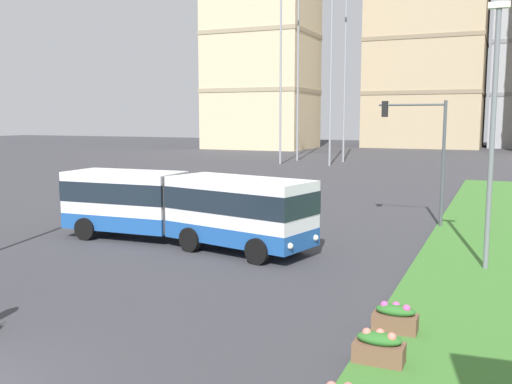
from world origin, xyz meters
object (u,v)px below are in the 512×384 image
traffic_light_far_right (423,142)px  flower_planter_2 (395,318)px  articulated_bus (184,206)px  apartment_tower_west (262,9)px  car_silver_hatch (207,197)px  flower_planter_1 (379,347)px  streetlight_median (493,127)px  apartment_tower_westcentre (428,45)px

traffic_light_far_right → flower_planter_2: bearing=-84.7°
articulated_bus → flower_planter_2: bearing=-33.9°
traffic_light_far_right → apartment_tower_west: apartment_tower_west is taller
car_silver_hatch → flower_planter_2: 20.57m
articulated_bus → car_silver_hatch: 9.26m
flower_planter_1 → flower_planter_2: bearing=90.0°
streetlight_median → apartment_tower_westcentre: 93.31m
flower_planter_1 → streetlight_median: 10.69m
streetlight_median → flower_planter_1: bearing=-101.4°
flower_planter_1 → flower_planter_2: (0.00, 2.02, 0.00)m
articulated_bus → apartment_tower_west: (-27.46, 73.42, 22.65)m
articulated_bus → flower_planter_1: bearing=-41.0°
flower_planter_2 → apartment_tower_west: bearing=115.1°
car_silver_hatch → flower_planter_1: bearing=-51.8°
articulated_bus → flower_planter_2: articulated_bus is taller
traffic_light_far_right → apartment_tower_westcentre: bearing=97.0°
flower_planter_2 → car_silver_hatch: bearing=131.7°
car_silver_hatch → traffic_light_far_right: 12.75m
car_silver_hatch → apartment_tower_westcentre: 85.32m
flower_planter_2 → apartment_tower_westcentre: (-11.68, 98.68, 18.54)m
articulated_bus → apartment_tower_west: apartment_tower_west is taller
streetlight_median → apartment_tower_westcentre: apartment_tower_westcentre is taller
apartment_tower_westcentre → streetlight_median: bearing=-81.5°
flower_planter_1 → streetlight_median: size_ratio=0.12×
flower_planter_2 → streetlight_median: 8.96m
articulated_bus → apartment_tower_westcentre: apartment_tower_westcentre is taller
flower_planter_2 → apartment_tower_westcentre: bearing=96.8°
flower_planter_2 → streetlight_median: size_ratio=0.12×
apartment_tower_west → flower_planter_2: bearing=-64.9°
articulated_bus → streetlight_median: size_ratio=1.29×
traffic_light_far_right → apartment_tower_west: 77.13m
traffic_light_far_right → apartment_tower_west: bearing=119.1°
traffic_light_far_right → streetlight_median: (3.31, -7.77, 0.84)m
car_silver_hatch → flower_planter_2: bearing=-48.3°
flower_planter_2 → apartment_tower_westcentre: apartment_tower_westcentre is taller
streetlight_median → apartment_tower_westcentre: (-13.58, 91.26, 13.88)m
car_silver_hatch → streetlight_median: 18.01m
apartment_tower_westcentre → flower_planter_2: bearing=-83.2°
flower_planter_2 → apartment_tower_west: apartment_tower_west is taller
flower_planter_2 → streetlight_median: streetlight_median is taller
car_silver_hatch → apartment_tower_west: (-23.96, 64.90, 23.55)m
flower_planter_2 → streetlight_median: (1.90, 7.42, 4.66)m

